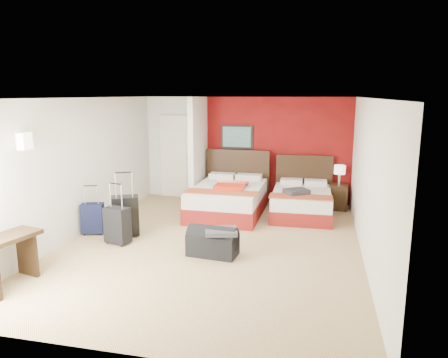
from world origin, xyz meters
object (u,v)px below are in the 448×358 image
(bed_left, at_px, (228,200))
(red_suitcase_open, at_px, (232,185))
(nightstand, at_px, (338,197))
(table_lamp, at_px, (339,175))
(suitcase_charcoal, at_px, (118,227))
(suitcase_navy, at_px, (93,220))
(bed_right, at_px, (301,203))
(desk, at_px, (9,261))
(suitcase_black, at_px, (126,217))
(duffel_bag, at_px, (213,243))

(bed_left, relative_size, red_suitcase_open, 2.51)
(nightstand, bearing_deg, table_lamp, 0.00)
(table_lamp, distance_m, suitcase_charcoal, 4.98)
(bed_left, bearing_deg, suitcase_navy, -138.87)
(bed_right, height_order, table_lamp, table_lamp)
(red_suitcase_open, xyz_separation_m, suitcase_charcoal, (-1.57, -2.12, -0.36))
(suitcase_charcoal, distance_m, desk, 1.95)
(suitcase_black, xyz_separation_m, duffel_bag, (1.79, -0.56, -0.16))
(red_suitcase_open, distance_m, duffel_bag, 2.32)
(table_lamp, height_order, desk, table_lamp)
(table_lamp, xyz_separation_m, suitcase_black, (-3.86, -2.75, -0.43))
(table_lamp, relative_size, suitcase_black, 0.62)
(suitcase_black, bearing_deg, table_lamp, 9.15)
(suitcase_charcoal, distance_m, duffel_bag, 1.75)
(nightstand, bearing_deg, suitcase_navy, -144.22)
(red_suitcase_open, relative_size, desk, 0.96)
(suitcase_navy, relative_size, desk, 0.64)
(suitcase_black, bearing_deg, red_suitcase_open, 20.12)
(red_suitcase_open, bearing_deg, suitcase_black, -132.28)
(suitcase_black, bearing_deg, duffel_bag, -43.75)
(duffel_bag, height_order, desk, desk)
(bed_left, height_order, desk, desk)
(bed_left, height_order, duffel_bag, bed_left)
(suitcase_charcoal, relative_size, duffel_bag, 0.78)
(suitcase_charcoal, bearing_deg, red_suitcase_open, 67.78)
(bed_left, xyz_separation_m, red_suitcase_open, (0.10, -0.10, 0.36))
(bed_right, height_order, duffel_bag, bed_right)
(red_suitcase_open, height_order, nightstand, red_suitcase_open)
(red_suitcase_open, distance_m, suitcase_navy, 2.88)
(red_suitcase_open, relative_size, nightstand, 1.45)
(bed_left, bearing_deg, desk, -117.00)
(nightstand, distance_m, suitcase_navy, 5.30)
(suitcase_black, height_order, duffel_bag, suitcase_black)
(suitcase_navy, bearing_deg, nightstand, 15.15)
(table_lamp, distance_m, suitcase_black, 4.76)
(bed_right, bearing_deg, suitcase_charcoal, -142.21)
(bed_left, height_order, suitcase_navy, bed_left)
(bed_right, xyz_separation_m, nightstand, (0.79, 0.69, 0.02))
(red_suitcase_open, distance_m, suitcase_charcoal, 2.66)
(bed_left, xyz_separation_m, suitcase_navy, (-2.17, -1.84, -0.03))
(bed_right, bearing_deg, table_lamp, 39.97)
(nightstand, bearing_deg, suitcase_black, -140.51)
(suitcase_charcoal, height_order, suitcase_navy, suitcase_charcoal)
(bed_left, distance_m, nightstand, 2.53)
(bed_left, bearing_deg, red_suitcase_open, -44.27)
(bed_left, relative_size, nightstand, 3.64)
(suitcase_navy, bearing_deg, suitcase_charcoal, -45.04)
(duffel_bag, bearing_deg, bed_right, 70.25)
(duffel_bag, bearing_deg, suitcase_charcoal, -178.51)
(duffel_bag, bearing_deg, suitcase_black, 168.98)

